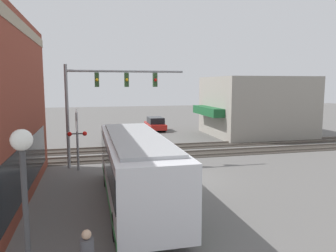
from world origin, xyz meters
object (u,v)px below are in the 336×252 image
object	(u,v)px
streetlamp	(26,215)
city_bus	(136,167)
parked_car_red	(155,124)
pedestrian_near_bus	(172,179)
parked_car_white	(113,138)
crossing_signal	(77,134)

from	to	relation	value
streetlamp	city_bus	bearing A→B (deg)	-24.85
parked_car_red	pedestrian_near_bus	size ratio (longest dim) A/B	2.45
pedestrian_near_bus	parked_car_white	bearing A→B (deg)	7.10
city_bus	parked_car_white	xyz separation A→B (m)	(14.15, -0.00, -1.02)
parked_car_white	pedestrian_near_bus	xyz separation A→B (m)	(-13.81, -1.72, 0.25)
streetlamp	parked_car_white	distance (m)	21.55
city_bus	crossing_signal	xyz separation A→B (m)	(6.53, 2.70, 0.58)
streetlamp	parked_car_white	bearing A→B (deg)	-8.76
streetlamp	parked_car_white	xyz separation A→B (m)	(21.21, -3.27, -1.97)
city_bus	streetlamp	world-z (taller)	streetlamp
pedestrian_near_bus	city_bus	bearing A→B (deg)	100.96
streetlamp	parked_car_red	xyz separation A→B (m)	(29.63, -8.67, -1.96)
parked_car_red	pedestrian_near_bus	xyz separation A→B (m)	(-22.23, 3.68, 0.23)
streetlamp	pedestrian_near_bus	bearing A→B (deg)	-34.02
streetlamp	parked_car_red	size ratio (longest dim) A/B	0.99
city_bus	parked_car_white	distance (m)	14.18
parked_car_white	parked_car_red	distance (m)	10.00
streetlamp	parked_car_red	bearing A→B (deg)	-16.31
crossing_signal	pedestrian_near_bus	distance (m)	7.73
parked_car_white	pedestrian_near_bus	size ratio (longest dim) A/B	2.40
city_bus	pedestrian_near_bus	distance (m)	1.91
parked_car_white	crossing_signal	bearing A→B (deg)	160.50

